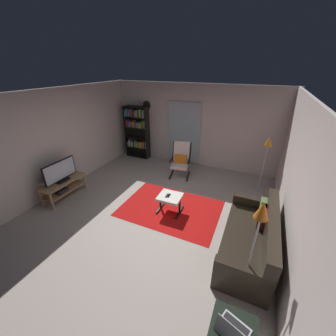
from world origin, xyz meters
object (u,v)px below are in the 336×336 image
object	(u,v)px
ottoman	(170,198)
tv_stand	(63,187)
lounge_armchair	(181,159)
floor_lamp_by_sofa	(258,226)
laptop	(232,330)
wall_clock	(147,105)
leather_sofa	(252,238)
cell_phone	(168,195)
floor_lamp_by_shelf	(267,148)
side_table	(232,335)
bookshelf_near_tv	(137,130)
television	(60,172)
tv_remote	(167,195)

from	to	relation	value
ottoman	tv_stand	bearing A→B (deg)	-167.31
tv_stand	lounge_armchair	xyz separation A→B (m)	(2.26, 2.39, 0.23)
floor_lamp_by_sofa	laptop	xyz separation A→B (m)	(-0.09, -0.89, -0.72)
wall_clock	leather_sofa	bearing A→B (deg)	-39.42
ottoman	cell_phone	distance (m)	0.08
leather_sofa	floor_lamp_by_shelf	size ratio (longest dim) A/B	1.29
side_table	floor_lamp_by_sofa	bearing A→B (deg)	85.75
floor_lamp_by_shelf	bookshelf_near_tv	bearing A→B (deg)	171.18
television	ottoman	size ratio (longest dim) A/B	1.67
tv_stand	laptop	xyz separation A→B (m)	(4.40, -1.64, 0.28)
leather_sofa	ottoman	distance (m)	1.88
leather_sofa	tv_remote	world-z (taller)	leather_sofa
laptop	side_table	bearing A→B (deg)	62.09
tv_stand	floor_lamp_by_shelf	bearing A→B (deg)	28.34
television	floor_lamp_by_shelf	xyz separation A→B (m)	(4.53, 2.42, 0.48)
floor_lamp_by_shelf	television	bearing A→B (deg)	-151.85
cell_phone	floor_lamp_by_shelf	distance (m)	2.75
television	floor_lamp_by_shelf	size ratio (longest dim) A/B	0.59
leather_sofa	ottoman	world-z (taller)	leather_sofa
floor_lamp_by_sofa	tv_remote	bearing A→B (deg)	144.14
television	cell_phone	xyz separation A→B (m)	(2.65, 0.58, -0.31)
television	side_table	distance (m)	4.71
ottoman	wall_clock	xyz separation A→B (m)	(-2.05, 2.68, 1.51)
tv_stand	ottoman	distance (m)	2.76
television	wall_clock	world-z (taller)	wall_clock
cell_phone	floor_lamp_by_sofa	xyz separation A→B (m)	(1.83, -1.35, 0.89)
bookshelf_near_tv	cell_phone	size ratio (longest dim) A/B	13.03
floor_lamp_by_shelf	wall_clock	size ratio (longest dim) A/B	5.20
lounge_armchair	wall_clock	xyz separation A→B (m)	(-1.62, 0.90, 1.32)
leather_sofa	lounge_armchair	world-z (taller)	lounge_armchair
tv_remote	laptop	bearing A→B (deg)	-54.83
television	tv_stand	bearing A→B (deg)	-96.21
bookshelf_near_tv	television	bearing A→B (deg)	-95.86
tv_stand	cell_phone	xyz separation A→B (m)	(2.66, 0.60, 0.10)
ottoman	tv_remote	world-z (taller)	tv_remote
bookshelf_near_tv	lounge_armchair	bearing A→B (deg)	-20.17
tv_stand	floor_lamp_by_sofa	size ratio (longest dim) A/B	0.69
television	bookshelf_near_tv	xyz separation A→B (m)	(0.32, 3.08, 0.27)
cell_phone	floor_lamp_by_sofa	size ratio (longest dim) A/B	0.08
tv_remote	wall_clock	xyz separation A→B (m)	(-1.99, 2.70, 1.43)
tv_remote	cell_phone	bearing A→B (deg)	31.82
side_table	laptop	bearing A→B (deg)	-117.91
leather_sofa	laptop	world-z (taller)	leather_sofa
tv_stand	wall_clock	world-z (taller)	wall_clock
cell_phone	floor_lamp_by_shelf	xyz separation A→B (m)	(1.88, 1.84, 0.79)
tv_stand	television	distance (m)	0.41
tv_remote	tv_stand	bearing A→B (deg)	-170.66
television	ottoman	xyz separation A→B (m)	(2.69, 0.59, -0.38)
leather_sofa	side_table	xyz separation A→B (m)	(-0.08, -1.71, 0.11)
floor_lamp_by_sofa	bookshelf_near_tv	bearing A→B (deg)	137.26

